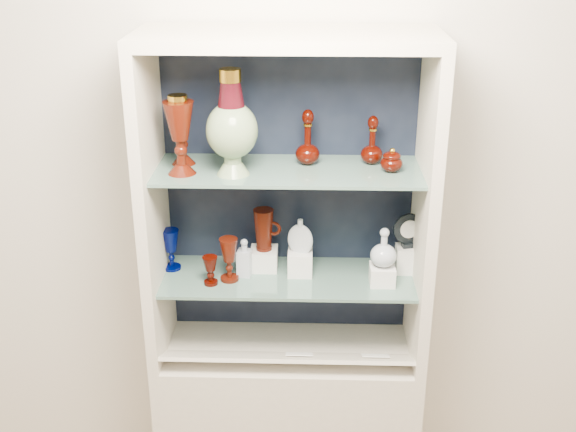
{
  "coord_description": "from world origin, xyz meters",
  "views": [
    {
      "loc": [
        0.07,
        -0.82,
        2.3
      ],
      "look_at": [
        0.0,
        1.53,
        1.3
      ],
      "focal_mm": 45.0,
      "sensor_mm": 36.0,
      "label": 1
    }
  ],
  "objects_px": {
    "cobalt_goblet": "(171,250)",
    "ruby_goblet_tall": "(229,260)",
    "pedestal_lamp_left": "(182,132)",
    "ruby_pitcher": "(264,230)",
    "clear_round_decanter": "(384,248)",
    "clear_square_bottle": "(244,257)",
    "flat_flask": "(300,235)",
    "ruby_goblet_small": "(210,271)",
    "enamel_urn": "(232,123)",
    "pedestal_lamp_right": "(180,135)",
    "ruby_decanter_a": "(308,134)",
    "lidded_bowl": "(392,160)",
    "ruby_decanter_b": "(372,138)",
    "cameo_medallion": "(409,230)"
  },
  "relations": [
    {
      "from": "pedestal_lamp_right",
      "to": "cameo_medallion",
      "type": "height_order",
      "value": "pedestal_lamp_right"
    },
    {
      "from": "ruby_goblet_small",
      "to": "flat_flask",
      "type": "bearing_deg",
      "value": 15.76
    },
    {
      "from": "pedestal_lamp_left",
      "to": "clear_square_bottle",
      "type": "height_order",
      "value": "pedestal_lamp_left"
    },
    {
      "from": "pedestal_lamp_right",
      "to": "ruby_decanter_a",
      "type": "relative_size",
      "value": 1.22
    },
    {
      "from": "lidded_bowl",
      "to": "ruby_goblet_tall",
      "type": "distance_m",
      "value": 0.68
    },
    {
      "from": "ruby_decanter_a",
      "to": "clear_square_bottle",
      "type": "bearing_deg",
      "value": -167.12
    },
    {
      "from": "ruby_goblet_tall",
      "to": "ruby_pitcher",
      "type": "xyz_separation_m",
      "value": [
        0.12,
        0.1,
        0.08
      ]
    },
    {
      "from": "pedestal_lamp_right",
      "to": "ruby_pitcher",
      "type": "relative_size",
      "value": 1.71
    },
    {
      "from": "cobalt_goblet",
      "to": "clear_square_bottle",
      "type": "xyz_separation_m",
      "value": [
        0.28,
        -0.05,
        -0.01
      ]
    },
    {
      "from": "ruby_goblet_tall",
      "to": "ruby_goblet_small",
      "type": "xyz_separation_m",
      "value": [
        -0.06,
        -0.03,
        -0.03
      ]
    },
    {
      "from": "ruby_goblet_small",
      "to": "clear_square_bottle",
      "type": "bearing_deg",
      "value": 31.25
    },
    {
      "from": "clear_square_bottle",
      "to": "ruby_pitcher",
      "type": "bearing_deg",
      "value": 40.77
    },
    {
      "from": "enamel_urn",
      "to": "clear_square_bottle",
      "type": "xyz_separation_m",
      "value": [
        0.02,
        0.06,
        -0.53
      ]
    },
    {
      "from": "cobalt_goblet",
      "to": "ruby_goblet_tall",
      "type": "bearing_deg",
      "value": -19.9
    },
    {
      "from": "lidded_bowl",
      "to": "ruby_pitcher",
      "type": "distance_m",
      "value": 0.55
    },
    {
      "from": "pedestal_lamp_left",
      "to": "clear_round_decanter",
      "type": "bearing_deg",
      "value": -7.22
    },
    {
      "from": "flat_flask",
      "to": "clear_round_decanter",
      "type": "bearing_deg",
      "value": 2.27
    },
    {
      "from": "lidded_bowl",
      "to": "cobalt_goblet",
      "type": "relative_size",
      "value": 0.54
    },
    {
      "from": "ruby_decanter_b",
      "to": "clear_round_decanter",
      "type": "height_order",
      "value": "ruby_decanter_b"
    },
    {
      "from": "ruby_goblet_small",
      "to": "clear_square_bottle",
      "type": "relative_size",
      "value": 0.74
    },
    {
      "from": "lidded_bowl",
      "to": "pedestal_lamp_right",
      "type": "bearing_deg",
      "value": -176.76
    },
    {
      "from": "ruby_goblet_small",
      "to": "ruby_pitcher",
      "type": "relative_size",
      "value": 0.68
    },
    {
      "from": "ruby_goblet_tall",
      "to": "cameo_medallion",
      "type": "bearing_deg",
      "value": 7.82
    },
    {
      "from": "enamel_urn",
      "to": "flat_flask",
      "type": "distance_m",
      "value": 0.5
    },
    {
      "from": "enamel_urn",
      "to": "clear_round_decanter",
      "type": "distance_m",
      "value": 0.7
    },
    {
      "from": "flat_flask",
      "to": "ruby_decanter_b",
      "type": "bearing_deg",
      "value": 25.31
    },
    {
      "from": "clear_square_bottle",
      "to": "flat_flask",
      "type": "distance_m",
      "value": 0.22
    },
    {
      "from": "cobalt_goblet",
      "to": "ruby_pitcher",
      "type": "relative_size",
      "value": 1.0
    },
    {
      "from": "pedestal_lamp_left",
      "to": "lidded_bowl",
      "type": "height_order",
      "value": "pedestal_lamp_left"
    },
    {
      "from": "ruby_decanter_a",
      "to": "cobalt_goblet",
      "type": "relative_size",
      "value": 1.39
    },
    {
      "from": "pedestal_lamp_right",
      "to": "clear_round_decanter",
      "type": "height_order",
      "value": "pedestal_lamp_right"
    },
    {
      "from": "pedestal_lamp_right",
      "to": "ruby_pitcher",
      "type": "xyz_separation_m",
      "value": [
        0.27,
        0.12,
        -0.4
      ]
    },
    {
      "from": "ruby_goblet_tall",
      "to": "cameo_medallion",
      "type": "xyz_separation_m",
      "value": [
        0.65,
        0.09,
        0.09
      ]
    },
    {
      "from": "clear_square_bottle",
      "to": "ruby_goblet_small",
      "type": "bearing_deg",
      "value": -148.75
    },
    {
      "from": "cobalt_goblet",
      "to": "ruby_decanter_b",
      "type": "bearing_deg",
      "value": 1.56
    },
    {
      "from": "ruby_decanter_a",
      "to": "enamel_urn",
      "type": "bearing_deg",
      "value": -155.97
    },
    {
      "from": "pedestal_lamp_left",
      "to": "enamel_urn",
      "type": "distance_m",
      "value": 0.22
    },
    {
      "from": "ruby_decanter_a",
      "to": "clear_square_bottle",
      "type": "xyz_separation_m",
      "value": [
        -0.23,
        -0.05,
        -0.46
      ]
    },
    {
      "from": "pedestal_lamp_right",
      "to": "flat_flask",
      "type": "xyz_separation_m",
      "value": [
        0.4,
        0.08,
        -0.4
      ]
    },
    {
      "from": "ruby_decanter_b",
      "to": "lidded_bowl",
      "type": "distance_m",
      "value": 0.12
    },
    {
      "from": "enamel_urn",
      "to": "ruby_decanter_a",
      "type": "relative_size",
      "value": 1.62
    },
    {
      "from": "pedestal_lamp_right",
      "to": "ruby_pitcher",
      "type": "bearing_deg",
      "value": 23.76
    },
    {
      "from": "pedestal_lamp_left",
      "to": "ruby_decanter_b",
      "type": "relative_size",
      "value": 1.28
    },
    {
      "from": "pedestal_lamp_left",
      "to": "ruby_goblet_tall",
      "type": "distance_m",
      "value": 0.49
    },
    {
      "from": "pedestal_lamp_left",
      "to": "clear_round_decanter",
      "type": "relative_size",
      "value": 1.67
    },
    {
      "from": "lidded_bowl",
      "to": "flat_flask",
      "type": "xyz_separation_m",
      "value": [
        -0.31,
        0.04,
        -0.31
      ]
    },
    {
      "from": "ruby_decanter_b",
      "to": "lidded_bowl",
      "type": "height_order",
      "value": "ruby_decanter_b"
    },
    {
      "from": "ruby_pitcher",
      "to": "clear_square_bottle",
      "type": "bearing_deg",
      "value": -129.92
    },
    {
      "from": "pedestal_lamp_right",
      "to": "clear_square_bottle",
      "type": "distance_m",
      "value": 0.53
    },
    {
      "from": "pedestal_lamp_right",
      "to": "enamel_urn",
      "type": "xyz_separation_m",
      "value": [
        0.18,
        -0.0,
        0.04
      ]
    }
  ]
}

